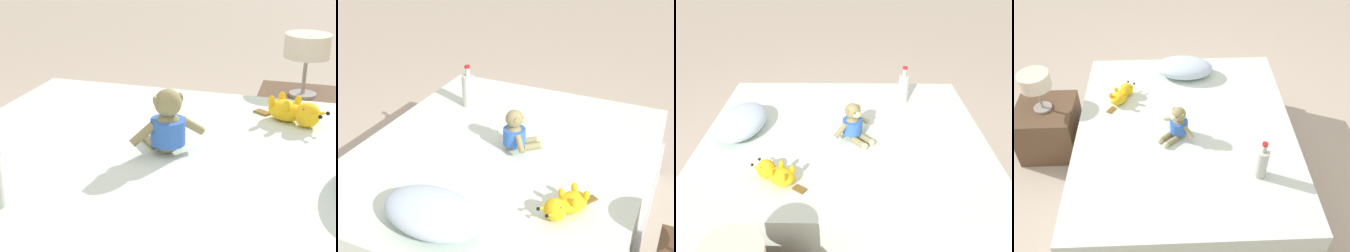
# 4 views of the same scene
# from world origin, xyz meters

# --- Properties ---
(ground_plane) EXTENTS (16.00, 16.00, 0.00)m
(ground_plane) POSITION_xyz_m (0.00, 0.00, 0.00)
(ground_plane) COLOR #B7A893
(bed) EXTENTS (1.56, 1.83, 0.51)m
(bed) POSITION_xyz_m (0.00, 0.00, 0.25)
(bed) COLOR #B2B2B7
(bed) RESTS_ON ground_plane
(pillow) EXTENTS (0.50, 0.35, 0.13)m
(pillow) POSITION_xyz_m (0.02, 0.66, 0.58)
(pillow) COLOR silver
(pillow) RESTS_ON bed
(plush_monkey) EXTENTS (0.26, 0.26, 0.24)m
(plush_monkey) POSITION_xyz_m (-0.06, -0.06, 0.61)
(plush_monkey) COLOR #8E8456
(plush_monkey) RESTS_ON bed
(plush_yellow_creature) EXTENTS (0.21, 0.31, 0.10)m
(plush_yellow_creature) POSITION_xyz_m (-0.46, 0.35, 0.56)
(plush_yellow_creature) COLOR yellow
(plush_yellow_creature) RESTS_ON bed
(glass_bottle) EXTENTS (0.08, 0.08, 0.28)m
(glass_bottle) POSITION_xyz_m (0.44, -0.43, 0.62)
(glass_bottle) COLOR #B7BCB2
(glass_bottle) RESTS_ON bed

